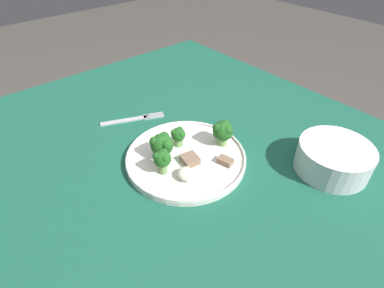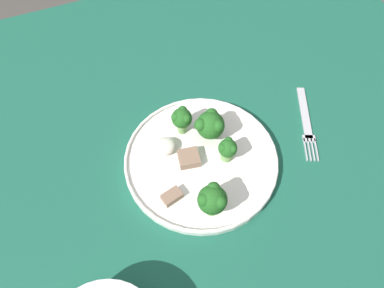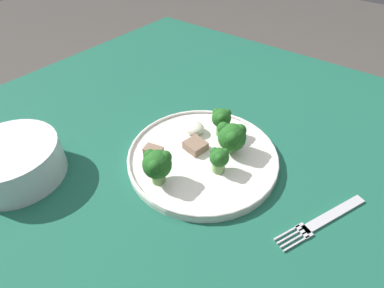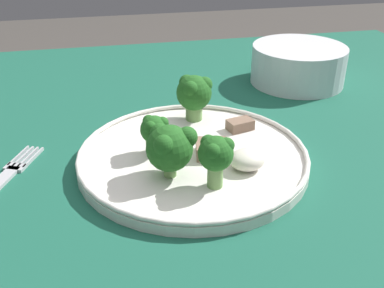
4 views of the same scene
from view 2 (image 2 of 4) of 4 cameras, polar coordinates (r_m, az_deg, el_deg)
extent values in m
plane|color=#4C4742|center=(1.36, 1.14, -17.37)|extent=(8.00, 8.00, 0.00)
cube|color=#195642|center=(0.71, 2.10, -2.24)|extent=(1.17, 1.07, 0.03)
cylinder|color=brown|center=(1.43, 13.94, 12.76)|extent=(0.06, 0.06, 0.69)
cylinder|color=white|center=(0.68, 1.39, -2.59)|extent=(0.28, 0.28, 0.01)
torus|color=white|center=(0.67, 1.40, -2.20)|extent=(0.28, 0.28, 0.01)
cube|color=#B2B2B7|center=(0.78, 16.76, 4.64)|extent=(0.06, 0.12, 0.00)
cube|color=#B2B2B7|center=(0.74, 17.40, 0.78)|extent=(0.03, 0.02, 0.00)
cube|color=#B2B2B7|center=(0.73, 16.90, -0.81)|extent=(0.02, 0.05, 0.00)
cube|color=#B2B2B7|center=(0.73, 17.41, -0.82)|extent=(0.02, 0.05, 0.00)
cube|color=#B2B2B7|center=(0.73, 17.91, -0.83)|extent=(0.02, 0.05, 0.00)
cube|color=#B2B2B7|center=(0.73, 18.42, -0.84)|extent=(0.02, 0.05, 0.00)
cylinder|color=#709E56|center=(0.62, 3.00, -9.54)|extent=(0.02, 0.02, 0.02)
sphere|color=#215B1E|center=(0.60, 3.12, -8.48)|extent=(0.05, 0.05, 0.05)
sphere|color=#215B1E|center=(0.58, 1.86, -8.54)|extent=(0.02, 0.02, 0.02)
sphere|color=#215B1E|center=(0.58, 4.34, -8.82)|extent=(0.02, 0.02, 0.02)
sphere|color=#215B1E|center=(0.59, 3.31, -6.78)|extent=(0.02, 0.02, 0.02)
cylinder|color=#709E56|center=(0.70, 2.74, 1.62)|extent=(0.01, 0.01, 0.02)
sphere|color=#215B1E|center=(0.67, 2.83, 2.88)|extent=(0.05, 0.05, 0.05)
sphere|color=#215B1E|center=(0.66, 1.64, 3.06)|extent=(0.02, 0.02, 0.02)
sphere|color=#215B1E|center=(0.66, 3.96, 2.79)|extent=(0.02, 0.02, 0.02)
sphere|color=#215B1E|center=(0.67, 3.00, 4.52)|extent=(0.02, 0.02, 0.02)
cylinder|color=#709E56|center=(0.67, 5.33, -1.62)|extent=(0.02, 0.02, 0.02)
sphere|color=#215B1E|center=(0.65, 5.48, -0.64)|extent=(0.03, 0.03, 0.03)
sphere|color=#215B1E|center=(0.64, 4.72, -0.57)|extent=(0.02, 0.02, 0.02)
sphere|color=#215B1E|center=(0.64, 6.26, -0.75)|extent=(0.02, 0.02, 0.02)
sphere|color=#215B1E|center=(0.65, 5.59, 0.45)|extent=(0.02, 0.02, 0.02)
cylinder|color=#709E56|center=(0.70, -1.52, 2.67)|extent=(0.02, 0.02, 0.03)
sphere|color=#215B1E|center=(0.68, -1.57, 3.97)|extent=(0.04, 0.04, 0.04)
sphere|color=#215B1E|center=(0.67, -2.49, 4.11)|extent=(0.02, 0.02, 0.02)
sphere|color=#215B1E|center=(0.66, -0.83, 3.93)|extent=(0.02, 0.02, 0.02)
sphere|color=#215B1E|center=(0.68, -1.45, 5.16)|extent=(0.02, 0.02, 0.02)
cube|color=#846651|center=(0.63, -3.09, -7.98)|extent=(0.04, 0.03, 0.01)
cube|color=#846651|center=(0.67, -0.48, -2.17)|extent=(0.04, 0.04, 0.02)
ellipsoid|color=silver|center=(0.68, -4.19, -0.36)|extent=(0.04, 0.04, 0.02)
camera|label=1|loc=(0.70, -52.37, 29.63)|focal=28.00mm
camera|label=3|loc=(0.42, 56.45, -0.56)|focal=28.00mm
camera|label=4|loc=(0.86, -5.34, 36.06)|focal=42.00mm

